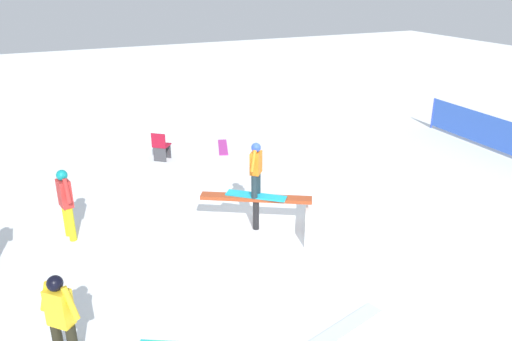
{
  "coord_description": "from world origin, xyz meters",
  "views": [
    {
      "loc": [
        4.05,
        8.91,
        5.31
      ],
      "look_at": [
        0.0,
        0.0,
        1.39
      ],
      "focal_mm": 35.0,
      "sensor_mm": 36.0,
      "label": 1
    }
  ],
  "objects_px": {
    "bystander_red": "(66,200)",
    "rail_feature": "(256,201)",
    "loose_snowboard_white": "(346,326)",
    "bystander_yellow": "(61,316)",
    "loose_snowboard_magenta": "(223,147)",
    "folding_chair": "(161,147)",
    "main_rider_on_rail": "(256,171)"
  },
  "relations": [
    {
      "from": "loose_snowboard_magenta",
      "to": "folding_chair",
      "type": "height_order",
      "value": "folding_chair"
    },
    {
      "from": "main_rider_on_rail",
      "to": "bystander_yellow",
      "type": "relative_size",
      "value": 0.82
    },
    {
      "from": "loose_snowboard_magenta",
      "to": "folding_chair",
      "type": "distance_m",
      "value": 2.15
    },
    {
      "from": "loose_snowboard_magenta",
      "to": "rail_feature",
      "type": "bearing_deg",
      "value": -174.55
    },
    {
      "from": "bystander_red",
      "to": "rail_feature",
      "type": "bearing_deg",
      "value": 58.92
    },
    {
      "from": "folding_chair",
      "to": "bystander_yellow",
      "type": "bearing_deg",
      "value": 105.58
    },
    {
      "from": "rail_feature",
      "to": "bystander_red",
      "type": "relative_size",
      "value": 1.43
    },
    {
      "from": "bystander_yellow",
      "to": "loose_snowboard_magenta",
      "type": "distance_m",
      "value": 9.72
    },
    {
      "from": "bystander_yellow",
      "to": "loose_snowboard_white",
      "type": "bearing_deg",
      "value": -148.4
    },
    {
      "from": "bystander_red",
      "to": "folding_chair",
      "type": "distance_m",
      "value": 4.87
    },
    {
      "from": "rail_feature",
      "to": "bystander_red",
      "type": "xyz_separation_m",
      "value": [
        3.77,
        -1.28,
        0.21
      ]
    },
    {
      "from": "folding_chair",
      "to": "main_rider_on_rail",
      "type": "bearing_deg",
      "value": 138.22
    },
    {
      "from": "rail_feature",
      "to": "main_rider_on_rail",
      "type": "distance_m",
      "value": 0.71
    },
    {
      "from": "rail_feature",
      "to": "bystander_yellow",
      "type": "relative_size",
      "value": 1.51
    },
    {
      "from": "main_rider_on_rail",
      "to": "loose_snowboard_magenta",
      "type": "xyz_separation_m",
      "value": [
        -1.29,
        -5.43,
        -1.36
      ]
    },
    {
      "from": "bystander_red",
      "to": "loose_snowboard_magenta",
      "type": "height_order",
      "value": "bystander_red"
    },
    {
      "from": "loose_snowboard_white",
      "to": "bystander_red",
      "type": "bearing_deg",
      "value": -68.52
    },
    {
      "from": "loose_snowboard_white",
      "to": "rail_feature",
      "type": "bearing_deg",
      "value": -106.67
    },
    {
      "from": "rail_feature",
      "to": "bystander_red",
      "type": "bearing_deg",
      "value": 11.57
    },
    {
      "from": "bystander_red",
      "to": "bystander_yellow",
      "type": "bearing_deg",
      "value": -18.33
    },
    {
      "from": "loose_snowboard_white",
      "to": "loose_snowboard_magenta",
      "type": "distance_m",
      "value": 9.12
    },
    {
      "from": "bystander_red",
      "to": "loose_snowboard_magenta",
      "type": "bearing_deg",
      "value": 117.0
    },
    {
      "from": "loose_snowboard_magenta",
      "to": "bystander_yellow",
      "type": "bearing_deg",
      "value": 164.48
    },
    {
      "from": "loose_snowboard_magenta",
      "to": "loose_snowboard_white",
      "type": "bearing_deg",
      "value": -169.63
    },
    {
      "from": "rail_feature",
      "to": "folding_chair",
      "type": "distance_m",
      "value": 5.18
    },
    {
      "from": "loose_snowboard_magenta",
      "to": "folding_chair",
      "type": "bearing_deg",
      "value": 117.5
    },
    {
      "from": "bystander_red",
      "to": "loose_snowboard_white",
      "type": "distance_m",
      "value": 6.2
    },
    {
      "from": "loose_snowboard_white",
      "to": "bystander_yellow",
      "type": "bearing_deg",
      "value": -29.81
    },
    {
      "from": "bystander_red",
      "to": "folding_chair",
      "type": "xyz_separation_m",
      "value": [
        -2.97,
        -3.83,
        -0.46
      ]
    },
    {
      "from": "bystander_red",
      "to": "loose_snowboard_white",
      "type": "relative_size",
      "value": 1.02
    },
    {
      "from": "bystander_yellow",
      "to": "folding_chair",
      "type": "height_order",
      "value": "bystander_yellow"
    },
    {
      "from": "loose_snowboard_white",
      "to": "loose_snowboard_magenta",
      "type": "xyz_separation_m",
      "value": [
        -1.34,
        -9.03,
        0.0
      ]
    }
  ]
}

